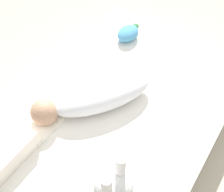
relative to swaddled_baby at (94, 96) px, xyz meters
The scene contains 5 objects.
ground_plane 0.29m from the swaddled_baby, 52.31° to the right, with size 12.00×12.00×0.00m, color #B2A893.
bed_mattress 0.21m from the swaddled_baby, 52.31° to the right, with size 1.31×0.95×0.19m.
burp_cloth 0.31m from the swaddled_baby, 146.26° to the left, with size 0.18×0.21×0.02m.
swaddled_baby is the anchor object (origin of this frame).
turtle_plush 0.54m from the swaddled_baby, 14.33° to the left, with size 0.19×0.11×0.07m.
Camera 1 is at (-0.66, -0.40, 1.28)m, focal length 42.00 mm.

